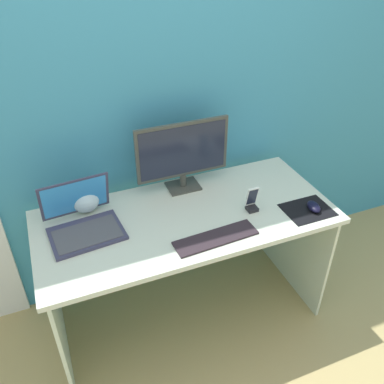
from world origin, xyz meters
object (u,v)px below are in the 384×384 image
(monitor, at_px, (183,154))
(mouse, at_px, (314,207))
(phone_in_dock, at_px, (252,202))
(fishbowl, at_px, (85,199))
(keyboard_external, at_px, (216,238))
(laptop, at_px, (83,221))

(monitor, distance_m, mouse, 0.75)
(phone_in_dock, bearing_deg, fishbowl, 158.42)
(keyboard_external, height_order, phone_in_dock, phone_in_dock)
(monitor, distance_m, laptop, 0.63)
(laptop, relative_size, keyboard_external, 0.89)
(fishbowl, xyz_separation_m, keyboard_external, (0.53, -0.46, -0.06))
(laptop, height_order, fishbowl, laptop)
(fishbowl, bearing_deg, keyboard_external, -40.86)
(monitor, bearing_deg, fishbowl, -178.72)
(mouse, bearing_deg, fishbowl, 168.46)
(mouse, bearing_deg, laptop, 176.11)
(fishbowl, relative_size, mouse, 1.45)
(mouse, bearing_deg, phone_in_dock, 167.59)
(keyboard_external, bearing_deg, phone_in_dock, 24.98)
(monitor, height_order, phone_in_dock, monitor)
(monitor, height_order, mouse, monitor)
(monitor, height_order, keyboard_external, monitor)
(monitor, distance_m, phone_in_dock, 0.45)
(monitor, relative_size, keyboard_external, 1.26)
(fishbowl, height_order, keyboard_external, fishbowl)
(mouse, height_order, phone_in_dock, phone_in_dock)
(laptop, height_order, mouse, laptop)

